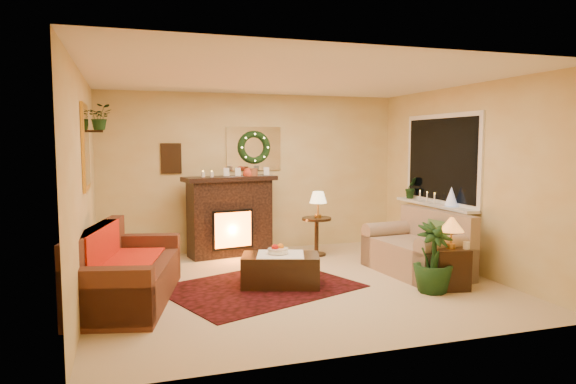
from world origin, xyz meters
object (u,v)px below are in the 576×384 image
object	(u,v)px
side_table_round	(317,235)
end_table_square	(449,267)
coffee_table	(281,270)
loveseat	(416,243)
fireplace	(230,221)
sofa	(129,264)

from	to	relation	value
side_table_round	end_table_square	xyz separation A→B (m)	(0.90, -2.24, -0.05)
end_table_square	coffee_table	bearing A→B (deg)	160.28
loveseat	coffee_table	world-z (taller)	loveseat
fireplace	loveseat	world-z (taller)	fireplace
fireplace	end_table_square	distance (m)	3.48
sofa	end_table_square	bearing A→B (deg)	3.77
end_table_square	coffee_table	distance (m)	2.09
end_table_square	loveseat	bearing A→B (deg)	89.79
fireplace	coffee_table	bearing A→B (deg)	-93.16
coffee_table	fireplace	bearing A→B (deg)	115.07
side_table_round	sofa	bearing A→B (deg)	-151.04
sofa	end_table_square	distance (m)	3.84
fireplace	side_table_round	world-z (taller)	fireplace
loveseat	end_table_square	distance (m)	0.77
fireplace	side_table_round	distance (m)	1.40
coffee_table	sofa	bearing A→B (deg)	-160.29
fireplace	coffee_table	world-z (taller)	fireplace
loveseat	end_table_square	world-z (taller)	loveseat
sofa	fireplace	xyz separation A→B (m)	(1.56, 2.02, 0.12)
sofa	fireplace	bearing A→B (deg)	65.68
side_table_round	loveseat	bearing A→B (deg)	-58.54
loveseat	end_table_square	size ratio (longest dim) A/B	2.92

